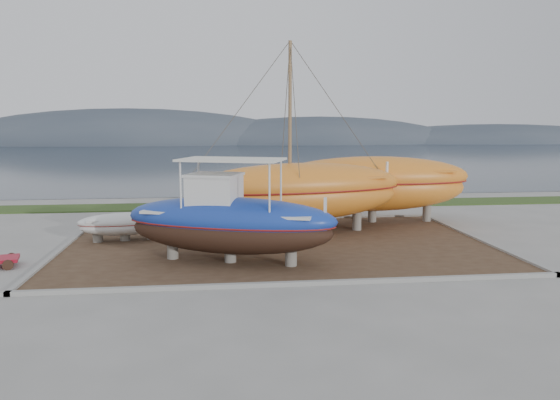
{
  "coord_description": "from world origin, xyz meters",
  "views": [
    {
      "loc": [
        -2.65,
        -19.23,
        5.3
      ],
      "look_at": [
        0.09,
        4.0,
        1.99
      ],
      "focal_mm": 35.0,
      "sensor_mm": 36.0,
      "label": 1
    }
  ],
  "objects": [
    {
      "name": "sea",
      "position": [
        0.0,
        70.0,
        0.0
      ],
      "size": [
        260.0,
        100.0,
        0.04
      ],
      "primitive_type": null,
      "color": "#182330",
      "rests_on": "ground"
    },
    {
      "name": "white_dinghy",
      "position": [
        -6.76,
        5.47,
        0.67
      ],
      "size": [
        4.24,
        2.15,
        1.22
      ],
      "primitive_type": null,
      "rotation": [
        0.0,
        0.0,
        0.16
      ],
      "color": "silver",
      "rests_on": "dirt_patch"
    },
    {
      "name": "ground",
      "position": [
        0.0,
        0.0,
        0.0
      ],
      "size": [
        140.0,
        140.0,
        0.0
      ],
      "primitive_type": "plane",
      "color": "gray",
      "rests_on": "ground"
    },
    {
      "name": "blue_caique",
      "position": [
        -2.16,
        1.05,
        2.03
      ],
      "size": [
        8.55,
        5.19,
        3.94
      ],
      "primitive_type": null,
      "rotation": [
        0.0,
        0.0,
        -0.35
      ],
      "color": "#19389E",
      "rests_on": "dirt_patch"
    },
    {
      "name": "orange_bare_hull",
      "position": [
        5.6,
        8.69,
        1.76
      ],
      "size": [
        10.47,
        3.46,
        3.4
      ],
      "primitive_type": null,
      "rotation": [
        0.0,
        0.0,
        -0.03
      ],
      "color": "orange",
      "rests_on": "dirt_patch"
    },
    {
      "name": "curb_frame",
      "position": [
        0.0,
        4.0,
        0.07
      ],
      "size": [
        18.6,
        12.6,
        0.15
      ],
      "primitive_type": null,
      "color": "gray",
      "rests_on": "ground"
    },
    {
      "name": "mountain_ridge",
      "position": [
        0.0,
        125.0,
        0.0
      ],
      "size": [
        200.0,
        36.0,
        20.0
      ],
      "primitive_type": null,
      "color": "#333D49",
      "rests_on": "ground"
    },
    {
      "name": "grass_strip",
      "position": [
        0.0,
        15.5,
        0.04
      ],
      "size": [
        44.0,
        3.0,
        0.08
      ],
      "primitive_type": "cube",
      "color": "#284219",
      "rests_on": "ground"
    },
    {
      "name": "orange_sailboat",
      "position": [
        1.3,
        6.05,
        4.53
      ],
      "size": [
        10.71,
        4.94,
        8.94
      ],
      "primitive_type": null,
      "rotation": [
        0.0,
        0.0,
        0.19
      ],
      "color": "orange",
      "rests_on": "dirt_patch"
    },
    {
      "name": "dirt_patch",
      "position": [
        0.0,
        4.0,
        0.03
      ],
      "size": [
        18.0,
        12.0,
        0.06
      ],
      "primitive_type": "cube",
      "color": "#422D1E",
      "rests_on": "ground"
    }
  ]
}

